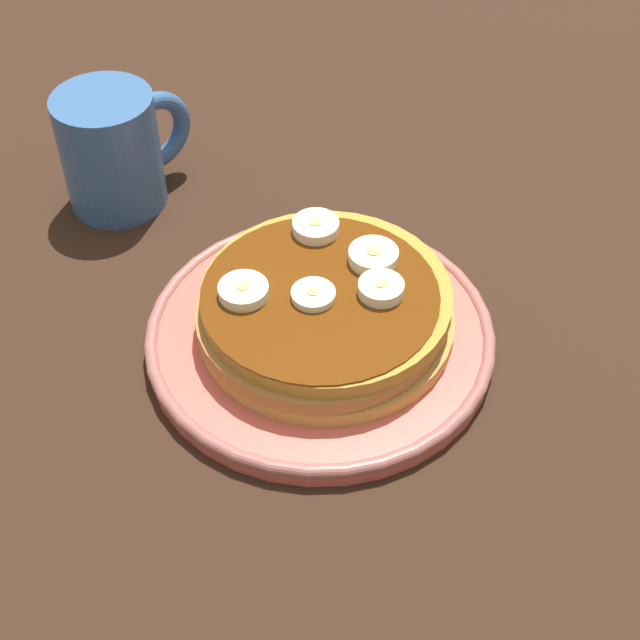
{
  "coord_description": "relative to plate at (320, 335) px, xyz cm",
  "views": [
    {
      "loc": [
        -28.05,
        -31.92,
        46.08
      ],
      "look_at": [
        0.0,
        0.0,
        2.28
      ],
      "focal_mm": 52.33,
      "sensor_mm": 36.0,
      "label": 1
    }
  ],
  "objects": [
    {
      "name": "pancake_stack",
      "position": [
        0.38,
        -0.25,
        2.13
      ],
      "size": [
        16.97,
        16.97,
        3.42
      ],
      "color": "#B88940",
      "rests_on": "plate"
    },
    {
      "name": "coffee_mug",
      "position": [
        -1.27,
        22.03,
        3.9
      ],
      "size": [
        10.95,
        7.5,
        9.22
      ],
      "color": "#33598C",
      "rests_on": "ground_plane"
    },
    {
      "name": "plate",
      "position": [
        0.0,
        0.0,
        0.0
      ],
      "size": [
        23.25,
        23.25,
        1.57
      ],
      "color": "#CC594C",
      "rests_on": "ground_plane"
    },
    {
      "name": "banana_slice_0",
      "position": [
        -0.57,
        0.34,
        4.06
      ],
      "size": [
        2.84,
        2.84,
        0.75
      ],
      "color": "#ECEDC0",
      "rests_on": "pancake_stack"
    },
    {
      "name": "banana_slice_1",
      "position": [
        4.67,
        0.49,
        4.23
      ],
      "size": [
        3.31,
        3.31,
        1.08
      ],
      "color": "#F1F2B8",
      "rests_on": "pancake_stack"
    },
    {
      "name": "ground_plane",
      "position": [
        0.0,
        0.0,
        -2.34
      ],
      "size": [
        140.0,
        140.0,
        3.0
      ],
      "primitive_type": "cube",
      "color": "black"
    },
    {
      "name": "banana_slice_4",
      "position": [
        2.92,
        -2.54,
        4.22
      ],
      "size": [
        2.95,
        2.95,
        1.06
      ],
      "color": "#ECEEC4",
      "rests_on": "pancake_stack"
    },
    {
      "name": "banana_slice_3",
      "position": [
        -3.74,
        3.09,
        4.19
      ],
      "size": [
        3.23,
        3.23,
        1.0
      ],
      "color": "#EDEEC1",
      "rests_on": "pancake_stack"
    },
    {
      "name": "banana_slice_2",
      "position": [
        3.8,
        4.76,
        4.21
      ],
      "size": [
        3.2,
        3.2,
        1.04
      ],
      "color": "#FCE2C4",
      "rests_on": "pancake_stack"
    }
  ]
}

